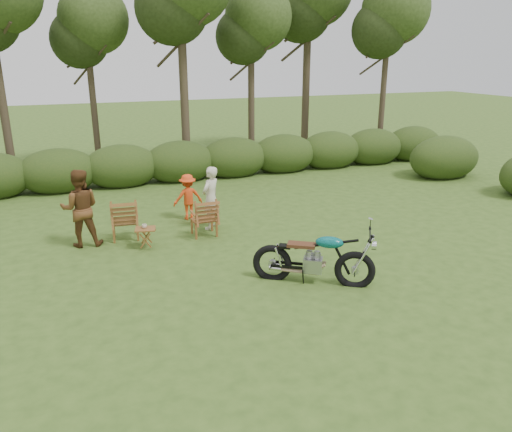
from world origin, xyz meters
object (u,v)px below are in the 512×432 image
object	(u,v)px
motorcycle	(312,282)
child	(189,219)
lawn_chair_right	(204,235)
adult_a	(212,228)
cup	(144,226)
adult_b	(84,245)
lawn_chair_left	(126,239)
side_table	(146,238)

from	to	relation	value
motorcycle	child	distance (m)	4.91
lawn_chair_right	adult_a	size ratio (longest dim) A/B	0.59
lawn_chair_right	cup	distance (m)	1.62
motorcycle	adult_b	size ratio (longest dim) A/B	1.24
motorcycle	lawn_chair_right	xyz separation A→B (m)	(-1.25, 3.34, 0.00)
adult_b	lawn_chair_right	bearing A→B (deg)	179.30
lawn_chair_left	side_table	size ratio (longest dim) A/B	2.10
cup	adult_b	world-z (taller)	adult_b
motorcycle	cup	distance (m)	4.11
motorcycle	adult_b	distance (m)	5.50
side_table	child	world-z (taller)	child
motorcycle	lawn_chair_left	distance (m)	4.89
lawn_chair_right	adult_b	size ratio (longest dim) A/B	0.53
adult_b	child	size ratio (longest dim) A/B	1.47
child	cup	bearing A→B (deg)	46.09
adult_a	child	distance (m)	1.03
side_table	motorcycle	bearing A→B (deg)	-47.63
lawn_chair_right	side_table	xyz separation A→B (m)	(-1.48, -0.35, 0.24)
side_table	adult_a	size ratio (longest dim) A/B	0.30
side_table	adult_b	size ratio (longest dim) A/B	0.27
lawn_chair_left	child	distance (m)	2.02
lawn_chair_left	side_table	world-z (taller)	lawn_chair_left
side_table	adult_a	world-z (taller)	adult_a
child	lawn_chair_left	bearing A→B (deg)	23.97
lawn_chair_right	side_table	bearing A→B (deg)	14.28
side_table	child	bearing A→B (deg)	50.46
adult_b	child	xyz separation A→B (m)	(2.77, 1.02, 0.00)
side_table	child	distance (m)	2.28
lawn_chair_left	cup	world-z (taller)	cup
lawn_chair_left	adult_b	distance (m)	0.98
lawn_chair_right	lawn_chair_left	size ratio (longest dim) A/B	0.94
lawn_chair_right	adult_a	bearing A→B (deg)	-125.06
cup	adult_a	size ratio (longest dim) A/B	0.07
lawn_chair_right	cup	world-z (taller)	cup
lawn_chair_left	adult_a	world-z (taller)	adult_a
motorcycle	cup	size ratio (longest dim) A/B	19.36
side_table	adult_a	xyz separation A→B (m)	(1.80, 0.78, -0.24)
lawn_chair_right	side_table	size ratio (longest dim) A/B	1.97
adult_a	child	world-z (taller)	adult_a
lawn_chair_left	motorcycle	bearing A→B (deg)	135.19
lawn_chair_left	adult_a	size ratio (longest dim) A/B	0.63
adult_a	adult_b	distance (m)	3.12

